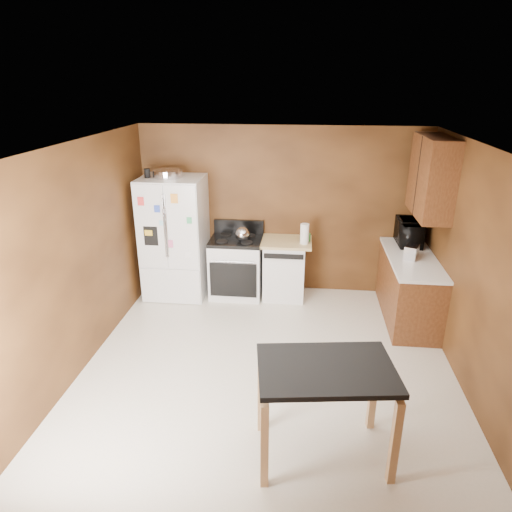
% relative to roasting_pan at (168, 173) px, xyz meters
% --- Properties ---
extents(floor, '(4.50, 4.50, 0.00)m').
position_rel_roasting_pan_xyz_m(floor, '(1.59, -1.88, -1.85)').
color(floor, silver).
rests_on(floor, ground).
extents(ceiling, '(4.50, 4.50, 0.00)m').
position_rel_roasting_pan_xyz_m(ceiling, '(1.59, -1.88, 0.65)').
color(ceiling, white).
rests_on(ceiling, ground).
extents(wall_back, '(4.20, 0.00, 4.20)m').
position_rel_roasting_pan_xyz_m(wall_back, '(1.59, 0.37, -0.60)').
color(wall_back, brown).
rests_on(wall_back, ground).
extents(wall_front, '(4.20, 0.00, 4.20)m').
position_rel_roasting_pan_xyz_m(wall_front, '(1.59, -4.13, -0.60)').
color(wall_front, brown).
rests_on(wall_front, ground).
extents(wall_left, '(0.00, 4.50, 4.50)m').
position_rel_roasting_pan_xyz_m(wall_left, '(-0.51, -1.88, -0.60)').
color(wall_left, brown).
rests_on(wall_left, ground).
extents(wall_right, '(0.00, 4.50, 4.50)m').
position_rel_roasting_pan_xyz_m(wall_right, '(3.69, -1.88, -0.60)').
color(wall_right, brown).
rests_on(wall_right, ground).
extents(roasting_pan, '(0.42, 0.42, 0.11)m').
position_rel_roasting_pan_xyz_m(roasting_pan, '(0.00, 0.00, 0.00)').
color(roasting_pan, silver).
rests_on(roasting_pan, refrigerator).
extents(pen_cup, '(0.08, 0.08, 0.13)m').
position_rel_roasting_pan_xyz_m(pen_cup, '(-0.27, -0.08, 0.01)').
color(pen_cup, black).
rests_on(pen_cup, refrigerator).
extents(kettle, '(0.21, 0.21, 0.21)m').
position_rel_roasting_pan_xyz_m(kettle, '(1.06, -0.05, -0.85)').
color(kettle, silver).
rests_on(kettle, gas_range).
extents(paper_towel, '(0.13, 0.13, 0.29)m').
position_rel_roasting_pan_xyz_m(paper_towel, '(1.96, -0.03, -0.82)').
color(paper_towel, white).
rests_on(paper_towel, dishwasher).
extents(green_canister, '(0.12, 0.12, 0.11)m').
position_rel_roasting_pan_xyz_m(green_canister, '(1.99, 0.08, -0.91)').
color(green_canister, green).
rests_on(green_canister, dishwasher).
extents(toaster, '(0.24, 0.28, 0.18)m').
position_rel_roasting_pan_xyz_m(toaster, '(3.36, -0.48, -0.86)').
color(toaster, silver).
rests_on(toaster, right_cabinets).
extents(microwave, '(0.40, 0.58, 0.32)m').
position_rel_roasting_pan_xyz_m(microwave, '(3.43, 0.10, -0.79)').
color(microwave, black).
rests_on(microwave, right_cabinets).
extents(refrigerator, '(0.90, 0.80, 1.80)m').
position_rel_roasting_pan_xyz_m(refrigerator, '(0.04, -0.02, -0.95)').
color(refrigerator, white).
rests_on(refrigerator, ground).
extents(gas_range, '(0.76, 0.68, 1.10)m').
position_rel_roasting_pan_xyz_m(gas_range, '(0.95, 0.04, -1.39)').
color(gas_range, white).
rests_on(gas_range, ground).
extents(dishwasher, '(0.78, 0.63, 0.89)m').
position_rel_roasting_pan_xyz_m(dishwasher, '(1.67, 0.07, -1.40)').
color(dishwasher, white).
rests_on(dishwasher, ground).
extents(right_cabinets, '(0.63, 1.58, 2.45)m').
position_rel_roasting_pan_xyz_m(right_cabinets, '(3.43, -0.40, -0.94)').
color(right_cabinets, brown).
rests_on(right_cabinets, ground).
extents(island, '(1.21, 0.89, 0.91)m').
position_rel_roasting_pan_xyz_m(island, '(2.17, -3.06, -1.09)').
color(island, black).
rests_on(island, ground).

